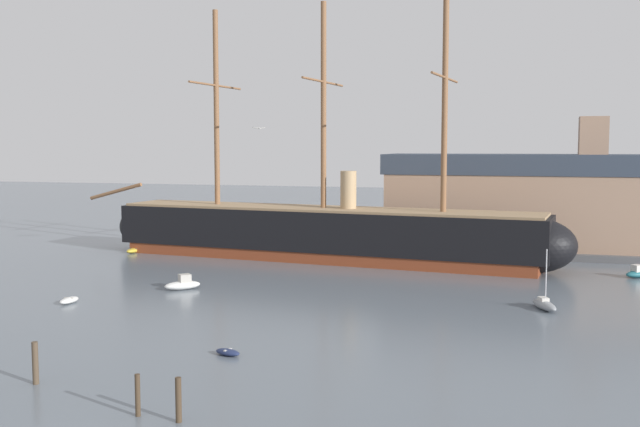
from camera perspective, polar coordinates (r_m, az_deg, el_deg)
tall_ship at (r=84.24m, az=0.27°, el=-1.46°), size 60.04×14.75×28.89m
dinghy_near_centre at (r=47.04m, az=-7.11°, el=-10.55°), size 1.91×1.22×0.42m
dinghy_mid_left at (r=64.92m, az=-18.74°, el=-6.34°), size 1.02×2.18×0.51m
motorboat_alongside_bow at (r=68.40m, az=-10.51°, el=-5.37°), size 3.33×3.26×1.38m
sailboat_alongside_stern at (r=61.90m, az=16.87°, el=-6.70°), size 2.48×3.87×4.85m
dinghy_far_left at (r=92.83m, az=-14.15°, el=-2.77°), size 1.29×2.54×0.58m
motorboat_far_right at (r=79.71m, az=23.30°, el=-4.23°), size 3.18×2.90×1.28m
mooring_piling_left_pair at (r=36.46m, az=-10.84°, el=-13.90°), size 0.29×0.29×2.16m
mooring_piling_right_pair at (r=43.98m, az=-21.06°, el=-10.68°), size 0.33×0.33×2.35m
mooring_piling_midwater at (r=37.64m, az=-13.85°, el=-13.42°), size 0.25×0.25×2.07m
dockside_warehouse_right at (r=93.18m, az=18.83°, el=0.64°), size 47.92×12.53×16.37m
seagull_in_flight at (r=52.53m, az=-4.76°, el=6.57°), size 0.66×0.95×0.13m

